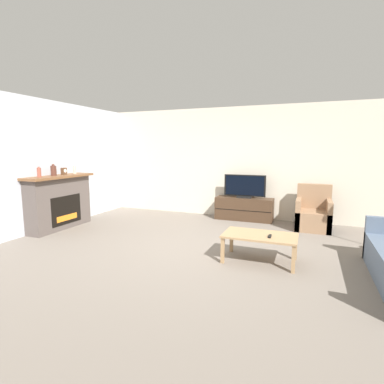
{
  "coord_description": "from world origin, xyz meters",
  "views": [
    {
      "loc": [
        1.63,
        -4.5,
        1.68
      ],
      "look_at": [
        -0.51,
        0.9,
        0.85
      ],
      "focal_mm": 28.0,
      "sensor_mm": 36.0,
      "label": 1
    }
  ],
  "objects_px": {
    "fireplace": "(59,202)",
    "remote": "(270,236)",
    "mantel_vase_right": "(75,170)",
    "armchair": "(313,215)",
    "mantel_vase_centre_left": "(53,170)",
    "mantel_vase_left": "(39,172)",
    "mantel_clock": "(64,171)",
    "coffee_table": "(260,238)",
    "tv": "(245,187)",
    "tv_stand": "(244,209)"
  },
  "relations": [
    {
      "from": "mantel_vase_right",
      "to": "remote",
      "type": "bearing_deg",
      "value": -11.82
    },
    {
      "from": "fireplace",
      "to": "armchair",
      "type": "relative_size",
      "value": 1.69
    },
    {
      "from": "mantel_vase_left",
      "to": "armchair",
      "type": "distance_m",
      "value": 5.65
    },
    {
      "from": "mantel_vase_left",
      "to": "coffee_table",
      "type": "distance_m",
      "value": 4.35
    },
    {
      "from": "fireplace",
      "to": "tv",
      "type": "xyz_separation_m",
      "value": [
        3.5,
        2.21,
        0.21
      ]
    },
    {
      "from": "mantel_vase_left",
      "to": "coffee_table",
      "type": "height_order",
      "value": "mantel_vase_left"
    },
    {
      "from": "fireplace",
      "to": "coffee_table",
      "type": "height_order",
      "value": "fireplace"
    },
    {
      "from": "mantel_vase_left",
      "to": "mantel_clock",
      "type": "xyz_separation_m",
      "value": [
        0.0,
        0.63,
        -0.02
      ]
    },
    {
      "from": "armchair",
      "to": "mantel_clock",
      "type": "bearing_deg",
      "value": -160.49
    },
    {
      "from": "mantel_vase_centre_left",
      "to": "mantel_vase_right",
      "type": "height_order",
      "value": "mantel_vase_centre_left"
    },
    {
      "from": "remote",
      "to": "armchair",
      "type": "bearing_deg",
      "value": 74.85
    },
    {
      "from": "armchair",
      "to": "fireplace",
      "type": "bearing_deg",
      "value": -158.98
    },
    {
      "from": "tv_stand",
      "to": "remote",
      "type": "xyz_separation_m",
      "value": [
        0.93,
        -2.66,
        0.16
      ]
    },
    {
      "from": "armchair",
      "to": "remote",
      "type": "xyz_separation_m",
      "value": [
        -0.61,
        -2.39,
        0.13
      ]
    },
    {
      "from": "tv",
      "to": "mantel_vase_centre_left",
      "type": "bearing_deg",
      "value": -146.25
    },
    {
      "from": "mantel_vase_centre_left",
      "to": "tv",
      "type": "bearing_deg",
      "value": 33.75
    },
    {
      "from": "mantel_clock",
      "to": "armchair",
      "type": "distance_m",
      "value": 5.4
    },
    {
      "from": "mantel_clock",
      "to": "tv_stand",
      "type": "xyz_separation_m",
      "value": [
        3.49,
        2.06,
        -0.95
      ]
    },
    {
      "from": "fireplace",
      "to": "remote",
      "type": "xyz_separation_m",
      "value": [
        4.43,
        -0.45,
        -0.15
      ]
    },
    {
      "from": "fireplace",
      "to": "mantel_clock",
      "type": "xyz_separation_m",
      "value": [
        0.02,
        0.16,
        0.64
      ]
    },
    {
      "from": "mantel_vase_right",
      "to": "remote",
      "type": "height_order",
      "value": "mantel_vase_right"
    },
    {
      "from": "mantel_vase_centre_left",
      "to": "coffee_table",
      "type": "xyz_separation_m",
      "value": [
        4.26,
        -0.26,
        -0.88
      ]
    },
    {
      "from": "mantel_vase_centre_left",
      "to": "mantel_clock",
      "type": "bearing_deg",
      "value": 89.84
    },
    {
      "from": "mantel_vase_left",
      "to": "coffee_table",
      "type": "relative_size",
      "value": 0.19
    },
    {
      "from": "fireplace",
      "to": "remote",
      "type": "height_order",
      "value": "fireplace"
    },
    {
      "from": "armchair",
      "to": "remote",
      "type": "distance_m",
      "value": 2.46
    },
    {
      "from": "mantel_vase_centre_left",
      "to": "tv",
      "type": "xyz_separation_m",
      "value": [
        3.49,
        2.33,
        -0.46
      ]
    },
    {
      "from": "coffee_table",
      "to": "remote",
      "type": "height_order",
      "value": "remote"
    },
    {
      "from": "mantel_vase_left",
      "to": "remote",
      "type": "distance_m",
      "value": 4.49
    },
    {
      "from": "coffee_table",
      "to": "remote",
      "type": "bearing_deg",
      "value": -25.24
    },
    {
      "from": "armchair",
      "to": "coffee_table",
      "type": "distance_m",
      "value": 2.44
    },
    {
      "from": "mantel_vase_centre_left",
      "to": "mantel_vase_right",
      "type": "relative_size",
      "value": 1.23
    },
    {
      "from": "tv_stand",
      "to": "tv",
      "type": "height_order",
      "value": "tv"
    },
    {
      "from": "mantel_clock",
      "to": "tv",
      "type": "bearing_deg",
      "value": 30.5
    },
    {
      "from": "coffee_table",
      "to": "mantel_vase_centre_left",
      "type": "bearing_deg",
      "value": 176.51
    },
    {
      "from": "mantel_vase_centre_left",
      "to": "mantel_vase_right",
      "type": "distance_m",
      "value": 0.59
    },
    {
      "from": "tv_stand",
      "to": "armchair",
      "type": "distance_m",
      "value": 1.56
    },
    {
      "from": "remote",
      "to": "tv_stand",
      "type": "bearing_deg",
      "value": 108.31
    },
    {
      "from": "mantel_vase_right",
      "to": "armchair",
      "type": "height_order",
      "value": "mantel_vase_right"
    },
    {
      "from": "tv",
      "to": "mantel_vase_right",
      "type": "bearing_deg",
      "value": -153.52
    },
    {
      "from": "mantel_clock",
      "to": "remote",
      "type": "height_order",
      "value": "mantel_clock"
    },
    {
      "from": "mantel_vase_right",
      "to": "mantel_vase_left",
      "type": "bearing_deg",
      "value": -90.0
    },
    {
      "from": "mantel_vase_right",
      "to": "armchair",
      "type": "relative_size",
      "value": 0.21
    },
    {
      "from": "mantel_vase_left",
      "to": "armchair",
      "type": "relative_size",
      "value": 0.23
    },
    {
      "from": "tv",
      "to": "armchair",
      "type": "bearing_deg",
      "value": -10.16
    },
    {
      "from": "tv_stand",
      "to": "coffee_table",
      "type": "bearing_deg",
      "value": -73.3
    },
    {
      "from": "tv_stand",
      "to": "coffee_table",
      "type": "distance_m",
      "value": 2.71
    },
    {
      "from": "fireplace",
      "to": "tv",
      "type": "distance_m",
      "value": 4.15
    },
    {
      "from": "tv",
      "to": "coffee_table",
      "type": "distance_m",
      "value": 2.74
    },
    {
      "from": "fireplace",
      "to": "tv",
      "type": "relative_size",
      "value": 1.61
    }
  ]
}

